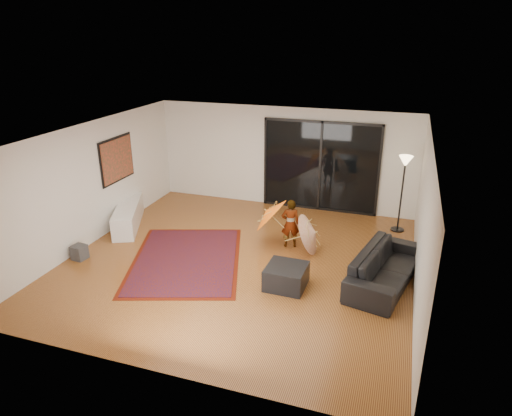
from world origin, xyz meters
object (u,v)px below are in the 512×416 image
at_px(media_console, 128,215).
at_px(child, 290,223).
at_px(ottoman, 286,276).
at_px(sofa, 385,267).

height_order(media_console, child, child).
bearing_deg(child, ottoman, 83.41).
bearing_deg(ottoman, child, 102.06).
relative_size(ottoman, child, 0.66).
bearing_deg(child, media_console, -16.87).
bearing_deg(media_console, ottoman, -43.93).
height_order(media_console, ottoman, media_console).
xyz_separation_m(sofa, child, (-2.12, 0.97, 0.22)).
distance_m(media_console, child, 4.09).
xyz_separation_m(media_console, ottoman, (4.44, -1.56, -0.06)).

